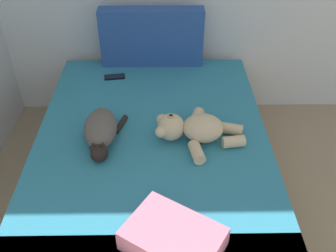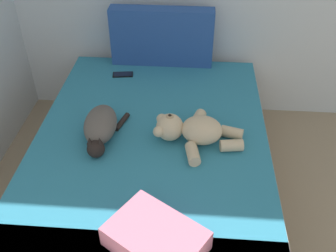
# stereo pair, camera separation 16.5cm
# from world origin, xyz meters

# --- Properties ---
(bed) EXTENTS (1.43, 2.00, 0.51)m
(bed) POSITION_xyz_m (1.17, 3.37, 0.25)
(bed) COLOR olive
(bed) RESTS_ON ground_plane
(patterned_cushion) EXTENTS (0.76, 0.13, 0.43)m
(patterned_cushion) POSITION_xyz_m (1.15, 4.28, 0.73)
(patterned_cushion) COLOR #264C99
(patterned_cushion) RESTS_ON bed
(cat) EXTENTS (0.25, 0.43, 0.15)m
(cat) POSITION_xyz_m (0.87, 3.36, 0.58)
(cat) COLOR #59514C
(cat) RESTS_ON bed
(teddy_bear) EXTENTS (0.53, 0.47, 0.17)m
(teddy_bear) POSITION_xyz_m (1.41, 3.36, 0.58)
(teddy_bear) COLOR beige
(teddy_bear) RESTS_ON bed
(cell_phone) EXTENTS (0.16, 0.09, 0.01)m
(cell_phone) POSITION_xyz_m (0.88, 4.07, 0.51)
(cell_phone) COLOR black
(cell_phone) RESTS_ON bed
(throw_pillow) EXTENTS (0.49, 0.45, 0.11)m
(throw_pillow) POSITION_xyz_m (1.27, 2.63, 0.56)
(throw_pillow) COLOR #D1728C
(throw_pillow) RESTS_ON bed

